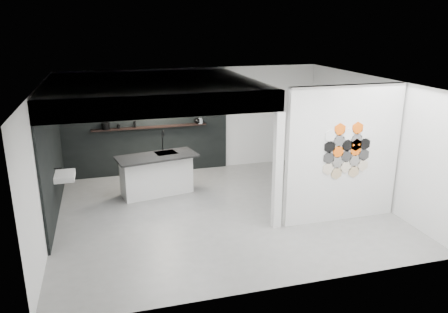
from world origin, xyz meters
TOP-DOWN VIEW (x-y plane):
  - floor at (0.00, 0.00)m, footprint 7.00×6.00m
  - partition_panel at (2.23, -1.00)m, footprint 2.45×0.15m
  - bay_clad_back at (-1.30, 2.97)m, footprint 4.40×0.04m
  - bay_clad_left at (-3.47, 1.00)m, footprint 0.04×4.00m
  - bulkhead at (-1.30, 1.00)m, footprint 4.40×4.00m
  - corner_column at (0.82, -1.00)m, footprint 0.16×0.16m
  - fascia_beam at (-1.30, -0.92)m, footprint 4.40×0.16m
  - wall_basin at (-3.24, 0.80)m, footprint 0.40×0.60m
  - display_shelf at (-1.20, 2.87)m, footprint 3.00×0.15m
  - kitchen_island at (-1.25, 1.40)m, footprint 1.97×1.15m
  - stockpot at (-2.33, 2.87)m, footprint 0.21×0.21m
  - kettle at (0.07, 2.87)m, footprint 0.21×0.21m
  - glass_bowl at (0.15, 2.87)m, footprint 0.16×0.16m
  - glass_vase at (0.15, 2.87)m, footprint 0.13×0.13m
  - bottle_dark at (-1.60, 2.87)m, footprint 0.07×0.07m
  - utensil_cup at (-2.01, 2.87)m, footprint 0.10×0.10m
  - hex_tile_cluster at (2.26, -1.09)m, footprint 1.04×0.02m

SIDE VIEW (x-z plane):
  - floor at x=0.00m, z-range -0.01..0.00m
  - kitchen_island at x=-1.25m, z-range -0.24..1.25m
  - wall_basin at x=-3.24m, z-range 0.79..0.91m
  - bay_clad_back at x=-1.30m, z-range 0.00..2.35m
  - bay_clad_left at x=-3.47m, z-range 0.00..2.35m
  - corner_column at x=0.82m, z-range 0.00..2.35m
  - display_shelf at x=-1.20m, z-range 1.28..1.32m
  - utensil_cup at x=-2.01m, z-range 1.32..1.41m
  - glass_bowl at x=0.15m, z-range 1.32..1.43m
  - glass_vase at x=0.15m, z-range 1.32..1.47m
  - kettle at x=0.07m, z-range 1.32..1.47m
  - partition_panel at x=2.23m, z-range 0.00..2.80m
  - bottle_dark at x=-1.60m, z-range 1.32..1.48m
  - stockpot at x=-2.33m, z-range 1.32..1.49m
  - hex_tile_cluster at x=2.26m, z-range 0.92..2.09m
  - bulkhead at x=-1.30m, z-range 2.35..2.75m
  - fascia_beam at x=-1.30m, z-range 2.35..2.75m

